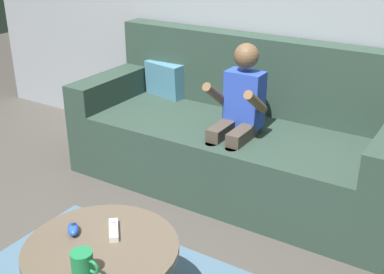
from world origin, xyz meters
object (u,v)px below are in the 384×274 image
object	(u,v)px
coffee_mug	(83,264)
coffee_table	(103,258)
game_remote_white_near_edge	(114,230)
nunchuk_blue	(73,229)
couch	(238,138)
person_seated_on_couch	(237,115)

from	to	relation	value
coffee_mug	coffee_table	bearing A→B (deg)	111.19
game_remote_white_near_edge	nunchuk_blue	xyz separation A→B (m)	(-0.14, -0.09, 0.01)
couch	person_seated_on_couch	bearing A→B (deg)	-65.46
person_seated_on_couch	game_remote_white_near_edge	world-z (taller)	person_seated_on_couch
coffee_table	nunchuk_blue	bearing A→B (deg)	179.77
coffee_mug	couch	bearing A→B (deg)	96.61
person_seated_on_couch	nunchuk_blue	distance (m)	1.20
person_seated_on_couch	coffee_mug	world-z (taller)	person_seated_on_couch
couch	game_remote_white_near_edge	distance (m)	1.29
game_remote_white_near_edge	nunchuk_blue	distance (m)	0.16
person_seated_on_couch	couch	bearing A→B (deg)	114.54
coffee_table	coffee_mug	world-z (taller)	coffee_mug
game_remote_white_near_edge	coffee_mug	bearing A→B (deg)	-72.66
game_remote_white_near_edge	nunchuk_blue	bearing A→B (deg)	-146.68
person_seated_on_couch	coffee_table	bearing A→B (deg)	-88.53
couch	coffee_mug	bearing A→B (deg)	-83.39
nunchuk_blue	coffee_mug	bearing A→B (deg)	-37.76
couch	nunchuk_blue	xyz separation A→B (m)	(-0.04, -1.38, 0.11)
game_remote_white_near_edge	coffee_mug	xyz separation A→B (m)	(0.08, -0.26, 0.04)
couch	coffee_table	distance (m)	1.38
person_seated_on_couch	nunchuk_blue	size ratio (longest dim) A/B	9.69
coffee_table	game_remote_white_near_edge	xyz separation A→B (m)	(-0.02, 0.09, 0.07)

